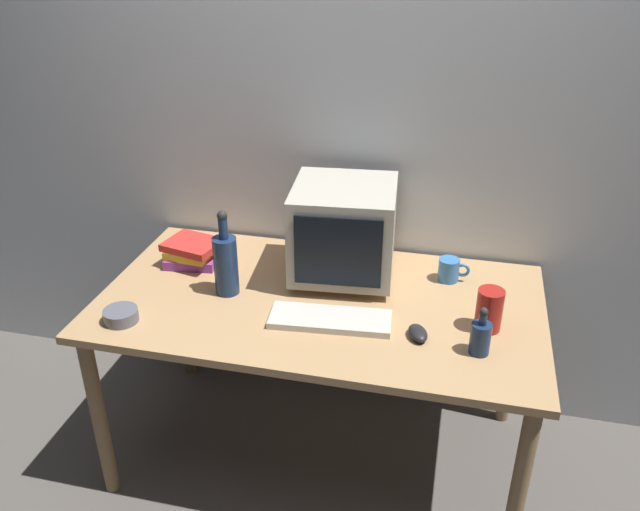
{
  "coord_description": "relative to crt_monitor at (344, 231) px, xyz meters",
  "views": [
    {
      "loc": [
        0.47,
        -1.98,
        2.0
      ],
      "look_at": [
        0.0,
        0.0,
        0.93
      ],
      "focal_mm": 36.35,
      "sensor_mm": 36.0,
      "label": 1
    }
  ],
  "objects": [
    {
      "name": "back_wall",
      "position": [
        -0.05,
        0.31,
        0.31
      ],
      "size": [
        4.0,
        0.08,
        2.5
      ],
      "primitive_type": "cube",
      "color": "silver",
      "rests_on": "ground"
    },
    {
      "name": "bottle_tall",
      "position": [
        -0.39,
        -0.23,
        -0.07
      ],
      "size": [
        0.09,
        0.09,
        0.33
      ],
      "color": "navy",
      "rests_on": "desk"
    },
    {
      "name": "desk",
      "position": [
        -0.05,
        -0.19,
        -0.27
      ],
      "size": [
        1.62,
        0.88,
        0.75
      ],
      "color": "tan",
      "rests_on": "ground"
    },
    {
      "name": "mug",
      "position": [
        0.41,
        0.06,
        -0.15
      ],
      "size": [
        0.12,
        0.08,
        0.09
      ],
      "color": "#3370B2",
      "rests_on": "desk"
    },
    {
      "name": "cd_spindle",
      "position": [
        -0.69,
        -0.5,
        -0.17
      ],
      "size": [
        0.12,
        0.12,
        0.04
      ],
      "primitive_type": "cylinder",
      "color": "#595B66",
      "rests_on": "desk"
    },
    {
      "name": "keyboard",
      "position": [
        0.02,
        -0.34,
        -0.18
      ],
      "size": [
        0.43,
        0.19,
        0.02
      ],
      "primitive_type": "cube",
      "rotation": [
        0.0,
        0.0,
        0.09
      ],
      "color": "beige",
      "rests_on": "desk"
    },
    {
      "name": "bottle_short",
      "position": [
        0.53,
        -0.4,
        -0.13
      ],
      "size": [
        0.07,
        0.07,
        0.17
      ],
      "color": "navy",
      "rests_on": "desk"
    },
    {
      "name": "ground_plane",
      "position": [
        -0.05,
        -0.19,
        -0.94
      ],
      "size": [
        6.0,
        6.0,
        0.0
      ],
      "primitive_type": "plane",
      "color": "#56514C"
    },
    {
      "name": "crt_monitor",
      "position": [
        0.0,
        0.0,
        0.0
      ],
      "size": [
        0.41,
        0.42,
        0.37
      ],
      "color": "#B2AD9E",
      "rests_on": "desk"
    },
    {
      "name": "book_stack",
      "position": [
        -0.61,
        -0.05,
        -0.14
      ],
      "size": [
        0.24,
        0.21,
        0.1
      ],
      "color": "#843893",
      "rests_on": "desk"
    },
    {
      "name": "metal_canister",
      "position": [
        0.55,
        -0.25,
        -0.12
      ],
      "size": [
        0.09,
        0.09,
        0.15
      ],
      "primitive_type": "cylinder",
      "color": "#A51E19",
      "rests_on": "desk"
    },
    {
      "name": "computer_mouse",
      "position": [
        0.33,
        -0.36,
        -0.17
      ],
      "size": [
        0.09,
        0.12,
        0.04
      ],
      "primitive_type": "ellipsoid",
      "rotation": [
        0.0,
        0.0,
        0.39
      ],
      "color": "black",
      "rests_on": "desk"
    }
  ]
}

